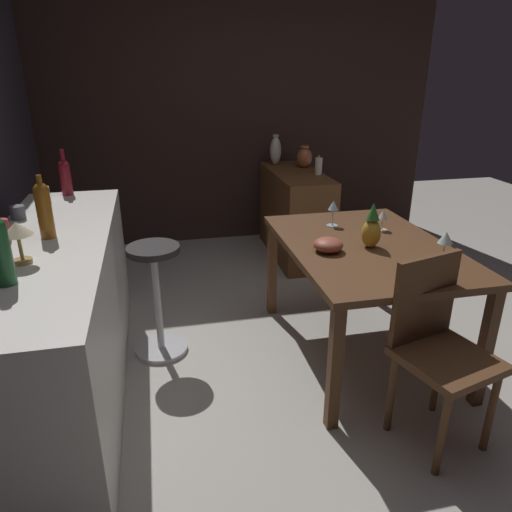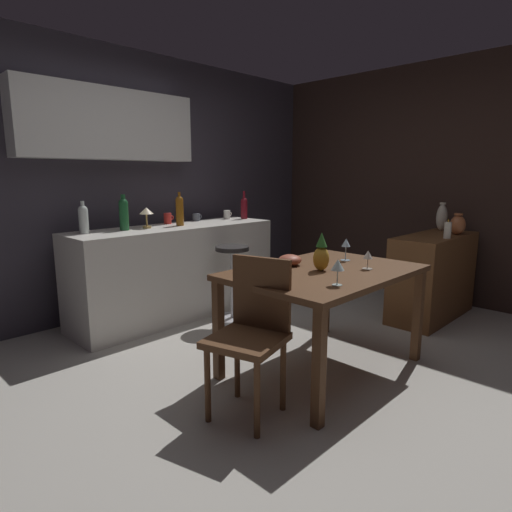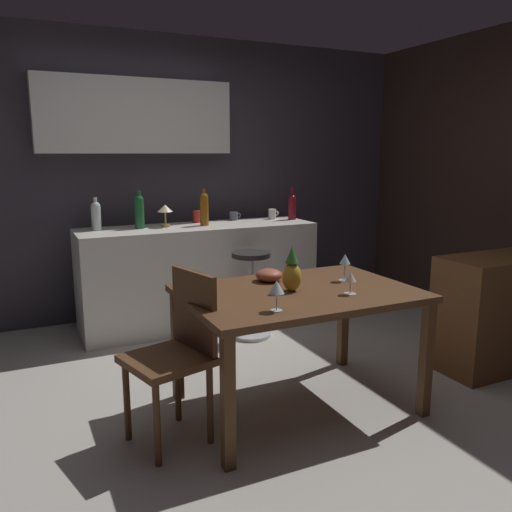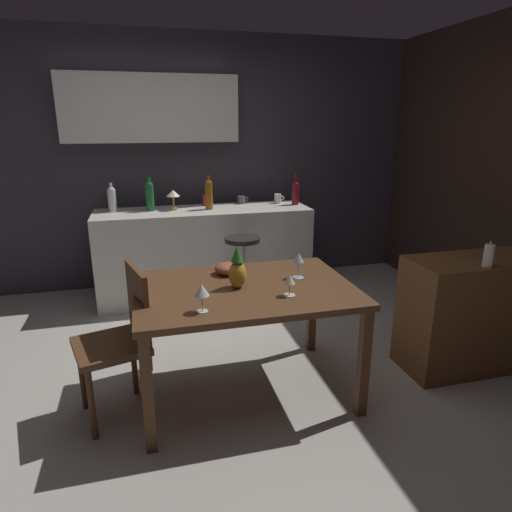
# 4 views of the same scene
# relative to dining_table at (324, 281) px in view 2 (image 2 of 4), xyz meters

# --- Properties ---
(ground_plane) EXTENTS (9.00, 9.00, 0.00)m
(ground_plane) POSITION_rel_dining_table_xyz_m (-0.14, 0.21, -0.66)
(ground_plane) COLOR #B7B2A8
(wall_kitchen_back) EXTENTS (5.20, 0.33, 2.60)m
(wall_kitchen_back) POSITION_rel_dining_table_xyz_m (-0.20, 2.29, 0.75)
(wall_kitchen_back) COLOR #38333D
(wall_kitchen_back) RESTS_ON ground_plane
(wall_side_right) EXTENTS (0.10, 4.40, 2.60)m
(wall_side_right) POSITION_rel_dining_table_xyz_m (2.41, 0.51, 0.64)
(wall_side_right) COLOR #33231E
(wall_side_right) RESTS_ON ground_plane
(dining_table) EXTENTS (1.35, 0.94, 0.74)m
(dining_table) POSITION_rel_dining_table_xyz_m (0.00, 0.00, 0.00)
(dining_table) COLOR #56351E
(dining_table) RESTS_ON ground_plane
(kitchen_counter) EXTENTS (2.10, 0.60, 0.90)m
(kitchen_counter) POSITION_rel_dining_table_xyz_m (-0.01, 1.77, -0.21)
(kitchen_counter) COLOR silver
(kitchen_counter) RESTS_ON ground_plane
(sideboard_cabinet) EXTENTS (1.10, 0.44, 0.82)m
(sideboard_cabinet) POSITION_rel_dining_table_xyz_m (1.71, -0.08, -0.25)
(sideboard_cabinet) COLOR brown
(sideboard_cabinet) RESTS_ON ground_plane
(chair_near_window) EXTENTS (0.49, 0.49, 0.92)m
(chair_near_window) POSITION_rel_dining_table_xyz_m (-0.76, -0.03, -0.15)
(chair_near_window) COLOR #56351E
(chair_near_window) RESTS_ON ground_plane
(bar_stool) EXTENTS (0.34, 0.34, 0.73)m
(bar_stool) POSITION_rel_dining_table_xyz_m (0.27, 1.25, -0.27)
(bar_stool) COLOR #262323
(bar_stool) RESTS_ON ground_plane
(wine_glass_left) EXTENTS (0.08, 0.08, 0.17)m
(wine_glass_left) POSITION_rel_dining_table_xyz_m (0.38, 0.07, 0.21)
(wine_glass_left) COLOR silver
(wine_glass_left) RESTS_ON dining_table
(wine_glass_right) EXTENTS (0.08, 0.08, 0.16)m
(wine_glass_right) POSITION_rel_dining_table_xyz_m (-0.31, -0.31, 0.20)
(wine_glass_right) COLOR silver
(wine_glass_right) RESTS_ON dining_table
(wine_glass_center) EXTENTS (0.07, 0.07, 0.13)m
(wine_glass_center) POSITION_rel_dining_table_xyz_m (0.22, -0.21, 0.18)
(wine_glass_center) COLOR silver
(wine_glass_center) RESTS_ON dining_table
(pineapple_centerpiece) EXTENTS (0.11, 0.11, 0.27)m
(pineapple_centerpiece) POSITION_rel_dining_table_xyz_m (-0.04, 0.00, 0.20)
(pineapple_centerpiece) COLOR gold
(pineapple_centerpiece) RESTS_ON dining_table
(fruit_bowl) EXTENTS (0.17, 0.17, 0.08)m
(fruit_bowl) POSITION_rel_dining_table_xyz_m (-0.06, 0.27, 0.12)
(fruit_bowl) COLOR #9E4C38
(fruit_bowl) RESTS_ON dining_table
(wine_bottle_green) EXTENTS (0.08, 0.08, 0.32)m
(wine_bottle_green) POSITION_rel_dining_table_xyz_m (-0.51, 1.83, 0.40)
(wine_bottle_green) COLOR #1E592D
(wine_bottle_green) RESTS_ON kitchen_counter
(wine_bottle_amber) EXTENTS (0.08, 0.08, 0.33)m
(wine_bottle_amber) POSITION_rel_dining_table_xyz_m (0.05, 1.77, 0.40)
(wine_bottle_amber) COLOR #8C5114
(wine_bottle_amber) RESTS_ON kitchen_counter
(wine_bottle_ruby) EXTENTS (0.07, 0.07, 0.31)m
(wine_bottle_ruby) POSITION_rel_dining_table_xyz_m (0.96, 1.80, 0.38)
(wine_bottle_ruby) COLOR maroon
(wine_bottle_ruby) RESTS_ON kitchen_counter
(wine_bottle_clear) EXTENTS (0.08, 0.08, 0.28)m
(wine_bottle_clear) POSITION_rel_dining_table_xyz_m (-0.86, 1.87, 0.37)
(wine_bottle_clear) COLOR silver
(wine_bottle_clear) RESTS_ON kitchen_counter
(cup_white) EXTENTS (0.11, 0.07, 0.10)m
(cup_white) POSITION_rel_dining_table_xyz_m (0.81, 1.92, 0.29)
(cup_white) COLOR white
(cup_white) RESTS_ON kitchen_counter
(cup_red) EXTENTS (0.11, 0.08, 0.11)m
(cup_red) POSITION_rel_dining_table_xyz_m (0.06, 1.99, 0.30)
(cup_red) COLOR red
(cup_red) RESTS_ON kitchen_counter
(cup_slate) EXTENTS (0.12, 0.08, 0.08)m
(cup_slate) POSITION_rel_dining_table_xyz_m (0.43, 2.00, 0.28)
(cup_slate) COLOR #515660
(cup_slate) RESTS_ON kitchen_counter
(counter_lamp) EXTENTS (0.13, 0.13, 0.19)m
(counter_lamp) POSITION_rel_dining_table_xyz_m (-0.29, 1.82, 0.39)
(counter_lamp) COLOR #A58447
(counter_lamp) RESTS_ON kitchen_counter
(pillar_candle_tall) EXTENTS (0.06, 0.06, 0.17)m
(pillar_candle_tall) POSITION_rel_dining_table_xyz_m (1.57, -0.24, 0.24)
(pillar_candle_tall) COLOR white
(pillar_candle_tall) RESTS_ON sideboard_cabinet
(vase_ceramic_ivory) EXTENTS (0.11, 0.11, 0.29)m
(vase_ceramic_ivory) POSITION_rel_dining_table_xyz_m (2.09, 0.02, 0.30)
(vase_ceramic_ivory) COLOR beige
(vase_ceramic_ivory) RESTS_ON sideboard_cabinet
(vase_copper) EXTENTS (0.14, 0.14, 0.21)m
(vase_copper) POSITION_rel_dining_table_xyz_m (1.89, -0.21, 0.26)
(vase_copper) COLOR #B26038
(vase_copper) RESTS_ON sideboard_cabinet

